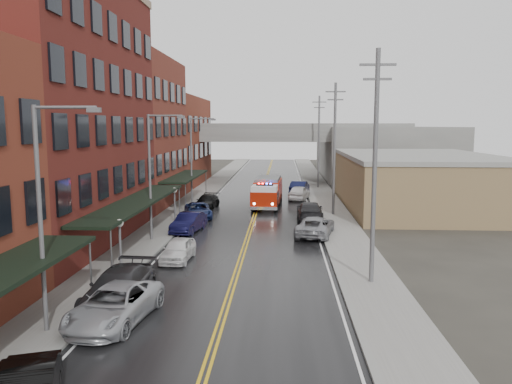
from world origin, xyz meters
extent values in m
cube|color=black|center=(0.00, 30.00, 0.01)|extent=(11.00, 160.00, 0.02)
cube|color=slate|center=(-7.30, 30.00, 0.07)|extent=(3.00, 160.00, 0.15)
cube|color=slate|center=(7.30, 30.00, 0.07)|extent=(3.00, 160.00, 0.15)
cube|color=gray|center=(-5.65, 30.00, 0.07)|extent=(0.30, 160.00, 0.15)
cube|color=gray|center=(5.65, 30.00, 0.07)|extent=(0.30, 160.00, 0.15)
cube|color=#551716|center=(-13.30, 23.00, 9.00)|extent=(9.00, 20.00, 18.00)
cube|color=maroon|center=(-13.30, 40.50, 7.50)|extent=(9.00, 15.00, 15.00)
cube|color=maroon|center=(-13.30, 58.00, 6.00)|extent=(9.00, 20.00, 12.00)
cube|color=olive|center=(16.00, 40.00, 2.50)|extent=(14.00, 22.00, 5.00)
cube|color=slate|center=(18.00, 70.00, 4.00)|extent=(18.00, 30.00, 8.00)
cylinder|color=slate|center=(-6.35, 11.60, 1.50)|extent=(0.10, 0.10, 3.00)
cube|color=black|center=(-7.50, 23.00, 3.00)|extent=(2.60, 18.00, 0.18)
cylinder|color=slate|center=(-6.35, 14.40, 1.50)|extent=(0.10, 0.10, 3.00)
cylinder|color=slate|center=(-6.35, 31.60, 1.50)|extent=(0.10, 0.10, 3.00)
cube|color=black|center=(-7.50, 40.50, 3.00)|extent=(2.60, 13.00, 0.18)
cylinder|color=slate|center=(-6.35, 34.40, 1.50)|extent=(0.10, 0.10, 3.00)
cylinder|color=slate|center=(-6.35, 46.60, 1.50)|extent=(0.10, 0.10, 3.00)
cylinder|color=#59595B|center=(-6.40, 16.00, 1.40)|extent=(0.14, 0.14, 2.80)
sphere|color=silver|center=(-6.40, 16.00, 2.90)|extent=(0.44, 0.44, 0.44)
cylinder|color=#59595B|center=(-6.40, 30.00, 1.40)|extent=(0.14, 0.14, 2.80)
sphere|color=silver|center=(-6.40, 30.00, 2.90)|extent=(0.44, 0.44, 0.44)
cylinder|color=#59595B|center=(-6.80, 8.00, 4.50)|extent=(0.18, 0.18, 9.00)
cylinder|color=#59595B|center=(-5.60, 8.00, 8.90)|extent=(2.40, 0.12, 0.12)
cube|color=#59595B|center=(-4.50, 8.00, 8.80)|extent=(0.50, 0.22, 0.18)
cylinder|color=#59595B|center=(-6.80, 24.00, 4.50)|extent=(0.18, 0.18, 9.00)
cylinder|color=#59595B|center=(-5.60, 24.00, 8.90)|extent=(2.40, 0.12, 0.12)
cube|color=#59595B|center=(-4.50, 24.00, 8.80)|extent=(0.50, 0.22, 0.18)
cylinder|color=#59595B|center=(-6.80, 40.00, 4.50)|extent=(0.18, 0.18, 9.00)
cylinder|color=#59595B|center=(-5.60, 40.00, 8.90)|extent=(2.40, 0.12, 0.12)
cube|color=#59595B|center=(-4.50, 40.00, 8.80)|extent=(0.50, 0.22, 0.18)
cylinder|color=#59595B|center=(7.20, 15.00, 6.00)|extent=(0.24, 0.24, 12.00)
cube|color=#59595B|center=(7.20, 15.00, 11.20)|extent=(1.80, 0.12, 0.12)
cube|color=#59595B|center=(7.20, 15.00, 10.50)|extent=(1.40, 0.12, 0.12)
cylinder|color=#59595B|center=(7.20, 35.00, 6.00)|extent=(0.24, 0.24, 12.00)
cube|color=#59595B|center=(7.20, 35.00, 11.20)|extent=(1.80, 0.12, 0.12)
cube|color=#59595B|center=(7.20, 35.00, 10.50)|extent=(1.40, 0.12, 0.12)
cylinder|color=#59595B|center=(7.20, 55.00, 6.00)|extent=(0.24, 0.24, 12.00)
cube|color=#59595B|center=(7.20, 55.00, 11.20)|extent=(1.80, 0.12, 0.12)
cube|color=#59595B|center=(7.20, 55.00, 10.50)|extent=(1.40, 0.12, 0.12)
cube|color=slate|center=(0.00, 62.00, 6.75)|extent=(40.00, 10.00, 1.50)
cube|color=slate|center=(-11.00, 62.00, 3.00)|extent=(1.60, 8.00, 6.00)
cube|color=slate|center=(11.00, 62.00, 3.00)|extent=(1.60, 8.00, 6.00)
cube|color=#981907|center=(1.07, 40.67, 1.56)|extent=(2.85, 5.69, 2.12)
cube|color=#981907|center=(0.84, 36.74, 1.26)|extent=(2.67, 2.77, 1.51)
cube|color=silver|center=(0.84, 36.74, 2.27)|extent=(2.54, 2.56, 0.50)
cube|color=black|center=(0.85, 36.94, 1.56)|extent=(2.63, 1.76, 0.81)
cube|color=slate|center=(1.07, 40.67, 2.77)|extent=(2.57, 5.27, 0.30)
cube|color=black|center=(0.84, 36.74, 2.60)|extent=(1.63, 0.38, 0.14)
sphere|color=#FF0C0C|center=(0.28, 36.78, 2.68)|extent=(0.20, 0.20, 0.20)
sphere|color=#1933FF|center=(1.39, 36.71, 2.68)|extent=(0.20, 0.20, 0.20)
cylinder|color=black|center=(-0.28, 36.71, 0.50)|extent=(1.03, 0.41, 1.01)
cylinder|color=black|center=(1.94, 36.58, 0.50)|extent=(1.03, 0.41, 1.01)
cylinder|color=black|center=(-0.07, 40.23, 0.50)|extent=(1.03, 0.41, 1.01)
cylinder|color=black|center=(2.15, 40.10, 0.50)|extent=(1.03, 0.41, 1.01)
cylinder|color=black|center=(0.09, 42.75, 0.50)|extent=(1.03, 0.41, 1.01)
cylinder|color=black|center=(2.30, 42.62, 0.50)|extent=(1.03, 0.41, 1.01)
imported|color=#A0A2A8|center=(-4.44, 9.24, 0.77)|extent=(3.26, 5.83, 1.54)
imported|color=#262528|center=(-4.97, 11.37, 0.82)|extent=(2.58, 5.74, 1.63)
imported|color=white|center=(-3.82, 19.00, 0.69)|extent=(1.81, 4.10, 1.37)
imported|color=black|center=(-4.71, 27.20, 0.75)|extent=(2.32, 4.75, 1.50)
imported|color=navy|center=(-5.00, 33.20, 0.67)|extent=(3.36, 5.25, 1.35)
imported|color=black|center=(-5.00, 38.39, 0.67)|extent=(2.30, 4.76, 1.34)
imported|color=gray|center=(5.00, 26.28, 0.74)|extent=(3.49, 5.74, 1.49)
imported|color=black|center=(4.93, 32.80, 0.79)|extent=(2.34, 5.52, 1.59)
imported|color=silver|center=(4.38, 44.60, 0.81)|extent=(2.88, 5.03, 1.61)
imported|color=black|center=(4.57, 48.68, 0.83)|extent=(2.66, 5.31, 1.67)
camera|label=1|loc=(2.55, -10.46, 8.24)|focal=35.00mm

